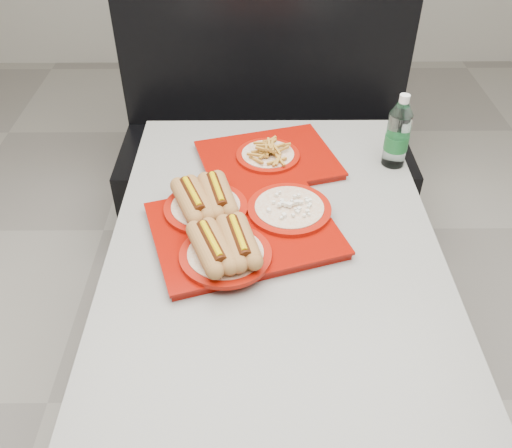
{
  "coord_description": "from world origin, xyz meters",
  "views": [
    {
      "loc": [
        -0.06,
        -1.09,
        1.74
      ],
      "look_at": [
        -0.05,
        0.0,
        0.83
      ],
      "focal_mm": 38.0,
      "sensor_mm": 36.0,
      "label": 1
    }
  ],
  "objects_px": {
    "diner_table": "(273,289)",
    "tray_far": "(268,157)",
    "booth_bench": "(265,145)",
    "water_bottle": "(398,135)",
    "tray_near": "(236,224)"
  },
  "relations": [
    {
      "from": "diner_table",
      "to": "tray_far",
      "type": "height_order",
      "value": "tray_far"
    },
    {
      "from": "booth_bench",
      "to": "tray_far",
      "type": "relative_size",
      "value": 2.69
    },
    {
      "from": "diner_table",
      "to": "water_bottle",
      "type": "height_order",
      "value": "water_bottle"
    },
    {
      "from": "booth_bench",
      "to": "tray_far",
      "type": "bearing_deg",
      "value": -90.7
    },
    {
      "from": "booth_bench",
      "to": "tray_near",
      "type": "height_order",
      "value": "booth_bench"
    },
    {
      "from": "booth_bench",
      "to": "tray_near",
      "type": "bearing_deg",
      "value": -95.74
    },
    {
      "from": "diner_table",
      "to": "booth_bench",
      "type": "height_order",
      "value": "booth_bench"
    },
    {
      "from": "tray_near",
      "to": "tray_far",
      "type": "distance_m",
      "value": 0.37
    },
    {
      "from": "tray_near",
      "to": "booth_bench",
      "type": "bearing_deg",
      "value": 84.26
    },
    {
      "from": "booth_bench",
      "to": "water_bottle",
      "type": "height_order",
      "value": "booth_bench"
    },
    {
      "from": "diner_table",
      "to": "water_bottle",
      "type": "distance_m",
      "value": 0.64
    },
    {
      "from": "booth_bench",
      "to": "water_bottle",
      "type": "distance_m",
      "value": 0.92
    },
    {
      "from": "booth_bench",
      "to": "water_bottle",
      "type": "bearing_deg",
      "value": -59.53
    },
    {
      "from": "tray_far",
      "to": "water_bottle",
      "type": "xyz_separation_m",
      "value": [
        0.41,
        -0.0,
        0.08
      ]
    },
    {
      "from": "diner_table",
      "to": "tray_far",
      "type": "relative_size",
      "value": 2.83
    }
  ]
}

